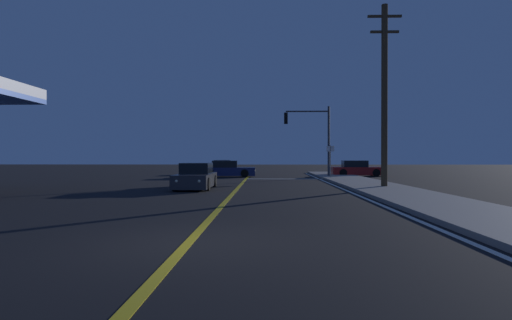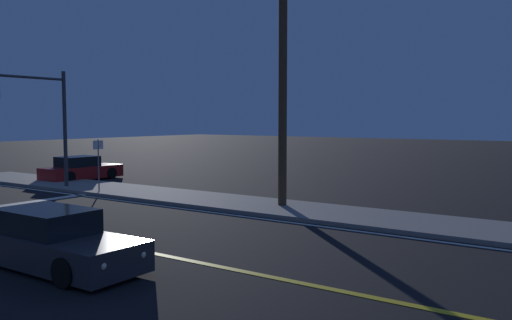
% 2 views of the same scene
% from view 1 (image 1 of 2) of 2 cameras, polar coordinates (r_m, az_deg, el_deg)
% --- Properties ---
extents(ground_plane, '(160.00, 160.00, 0.00)m').
position_cam_1_polar(ground_plane, '(8.25, -9.29, -11.21)').
color(ground_plane, black).
extents(sidewalk_right, '(3.20, 44.14, 0.15)m').
position_cam_1_polar(sidewalk_right, '(21.08, 17.42, -3.90)').
color(sidewalk_right, gray).
rests_on(sidewalk_right, ground).
extents(lane_line_center, '(0.20, 41.69, 0.01)m').
position_cam_1_polar(lane_line_center, '(20.32, -2.85, -4.23)').
color(lane_line_center, gold).
rests_on(lane_line_center, ground).
extents(lane_line_edge_right, '(0.16, 41.69, 0.01)m').
position_cam_1_polar(lane_line_edge_right, '(20.65, 12.47, -4.17)').
color(lane_line_edge_right, silver).
rests_on(lane_line_edge_right, ground).
extents(stop_bar, '(5.70, 0.50, 0.01)m').
position_cam_1_polar(stop_bar, '(31.03, 3.90, -2.61)').
color(stop_bar, silver).
rests_on(stop_bar, ground).
extents(car_following_oncoming_navy, '(4.51, 1.92, 1.34)m').
position_cam_1_polar(car_following_oncoming_navy, '(34.41, -3.94, -1.35)').
color(car_following_oncoming_navy, navy).
rests_on(car_following_oncoming_navy, ground).
extents(car_mid_block_red, '(4.50, 1.90, 1.34)m').
position_cam_1_polar(car_mid_block_red, '(36.70, 13.69, -1.25)').
color(car_mid_block_red, maroon).
rests_on(car_mid_block_red, ground).
extents(car_lead_oncoming_black, '(2.10, 4.53, 1.34)m').
position_cam_1_polar(car_lead_oncoming_black, '(40.48, -4.65, -1.08)').
color(car_lead_oncoming_black, black).
rests_on(car_lead_oncoming_black, ground).
extents(car_parked_curb_charcoal, '(1.84, 4.66, 1.34)m').
position_cam_1_polar(car_parked_curb_charcoal, '(22.01, -8.25, -2.37)').
color(car_parked_curb_charcoal, '#2D2D33').
rests_on(car_parked_curb_charcoal, ground).
extents(traffic_signal_near_right, '(3.65, 0.28, 5.69)m').
position_cam_1_polar(traffic_signal_near_right, '(33.53, 7.77, 4.07)').
color(traffic_signal_near_right, '#38383D').
rests_on(traffic_signal_near_right, ground).
extents(utility_pole_right, '(1.74, 0.32, 9.50)m').
position_cam_1_polar(utility_pole_right, '(22.64, 17.23, 8.70)').
color(utility_pole_right, '#4C3823').
rests_on(utility_pole_right, ground).
extents(street_sign_corner, '(0.56, 0.06, 2.50)m').
position_cam_1_polar(street_sign_corner, '(30.82, 10.18, 0.47)').
color(street_sign_corner, slate).
rests_on(street_sign_corner, ground).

